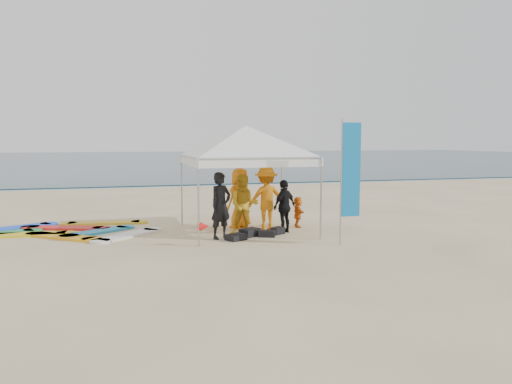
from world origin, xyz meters
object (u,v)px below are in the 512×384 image
at_px(person_orange_a, 266,199).
at_px(person_seated, 298,212).
at_px(feather_flag, 350,171).
at_px(surfboard_spread, 61,231).
at_px(canopy_tent, 246,126).
at_px(person_black_b, 284,206).
at_px(marker_pennant, 204,226).
at_px(person_orange_b, 240,198).
at_px(person_yellow, 244,205).
at_px(person_black_a, 221,206).

height_order(person_orange_a, person_seated, person_orange_a).
height_order(feather_flag, surfboard_spread, feather_flag).
relative_size(person_seated, canopy_tent, 0.20).
bearing_deg(person_black_b, marker_pennant, -8.94).
height_order(person_seated, canopy_tent, canopy_tent).
bearing_deg(surfboard_spread, marker_pennant, -38.46).
bearing_deg(person_black_b, person_orange_b, -80.71).
xyz_separation_m(person_orange_a, person_orange_b, (-0.65, 0.62, -0.03)).
relative_size(person_yellow, person_seated, 1.83).
bearing_deg(canopy_tent, surfboard_spread, 165.45).
distance_m(person_black_a, feather_flag, 3.59).
distance_m(person_orange_a, feather_flag, 3.10).
bearing_deg(person_orange_a, surfboard_spread, -13.01).
height_order(canopy_tent, marker_pennant, canopy_tent).
bearing_deg(person_black_a, feather_flag, -57.68).
bearing_deg(person_yellow, canopy_tent, 85.17).
bearing_deg(person_seated, person_black_b, 150.57).
bearing_deg(surfboard_spread, person_black_a, -26.78).
bearing_deg(marker_pennant, person_black_b, 23.54).
bearing_deg(person_black_b, feather_flag, 85.25).
height_order(person_seated, marker_pennant, person_seated).
height_order(person_orange_a, person_black_b, person_orange_a).
relative_size(person_black_b, feather_flag, 0.48).
xyz_separation_m(person_orange_b, surfboard_spread, (-5.25, 0.67, -0.89)).
xyz_separation_m(person_orange_b, person_seated, (1.75, -0.40, -0.45)).
distance_m(person_orange_b, person_seated, 1.85).
relative_size(person_black_a, person_black_b, 1.18).
distance_m(person_yellow, person_seated, 2.12).
distance_m(feather_flag, surfboard_spread, 8.51).
relative_size(person_black_b, surfboard_spread, 0.28).
distance_m(marker_pennant, surfboard_spread, 4.77).
distance_m(person_black_b, person_seated, 1.09).
distance_m(person_seated, surfboard_spread, 7.09).
height_order(person_yellow, marker_pennant, person_yellow).
xyz_separation_m(person_black_b, canopy_tent, (-1.03, 0.47, 2.33)).
bearing_deg(person_black_a, marker_pennant, -157.10).
bearing_deg(person_yellow, feather_flag, -26.04).
relative_size(person_black_a, feather_flag, 0.57).
bearing_deg(person_orange_a, marker_pennant, 36.69).
xyz_separation_m(person_orange_a, canopy_tent, (-0.65, -0.07, 2.15)).
relative_size(person_black_a, person_orange_b, 0.99).
xyz_separation_m(person_black_a, marker_pennant, (-0.61, -0.77, -0.42)).
relative_size(person_yellow, feather_flag, 0.54).
distance_m(person_black_a, person_orange_a, 1.80).
xyz_separation_m(person_yellow, person_orange_b, (0.17, 1.19, 0.06)).
bearing_deg(marker_pennant, person_yellow, 38.99).
height_order(person_seated, feather_flag, feather_flag).
bearing_deg(person_orange_a, person_black_a, 28.98).
distance_m(person_black_b, canopy_tent, 2.59).
height_order(person_yellow, person_black_b, person_yellow).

